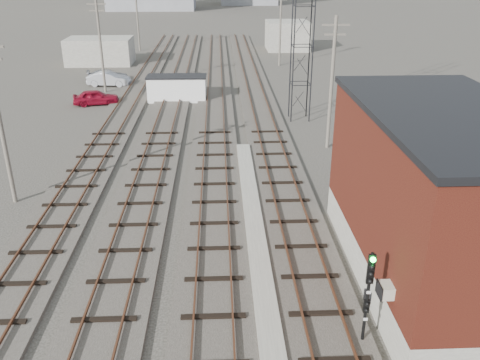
{
  "coord_description": "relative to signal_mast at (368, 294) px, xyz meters",
  "views": [
    {
      "loc": [
        -1.16,
        -5.75,
        12.38
      ],
      "look_at": [
        -0.17,
        17.43,
        2.2
      ],
      "focal_mm": 38.0,
      "sensor_mm": 36.0,
      "label": 1
    }
  ],
  "objects": [
    {
      "name": "track_left",
      "position": [
        -13.2,
        31.01,
        -2.01
      ],
      "size": [
        3.2,
        90.0,
        0.39
      ],
      "color": "#332D28",
      "rests_on": "ground"
    },
    {
      "name": "utility_pole_right_a",
      "position": [
        2.8,
        20.01,
        2.68
      ],
      "size": [
        1.8,
        0.24,
        9.0
      ],
      "color": "#595147",
      "rests_on": "ground"
    },
    {
      "name": "platform_curb",
      "position": [
        -3.2,
        6.01,
        -1.99
      ],
      "size": [
        0.9,
        28.0,
        0.26
      ],
      "primitive_type": "cube",
      "color": "gray",
      "rests_on": "ground"
    },
    {
      "name": "car_silver",
      "position": [
        -16.34,
        39.77,
        -1.39
      ],
      "size": [
        4.55,
        1.94,
        1.46
      ],
      "primitive_type": "imported",
      "rotation": [
        0.0,
        0.0,
        1.48
      ],
      "color": "#B0B1B8",
      "rests_on": "ground"
    },
    {
      "name": "ground",
      "position": [
        -3.7,
        52.01,
        -2.12
      ],
      "size": [
        320.0,
        320.0,
        0.0
      ],
      "primitive_type": "plane",
      "color": "#282621",
      "rests_on": "ground"
    },
    {
      "name": "track_mid_left",
      "position": [
        -9.2,
        31.01,
        -2.01
      ],
      "size": [
        3.2,
        90.0,
        0.39
      ],
      "color": "#332D28",
      "rests_on": "ground"
    },
    {
      "name": "utility_pole_left_c",
      "position": [
        -16.2,
        62.01,
        2.68
      ],
      "size": [
        1.8,
        0.24,
        9.0
      ],
      "color": "#595147",
      "rests_on": "ground"
    },
    {
      "name": "brick_building",
      "position": [
        3.8,
        4.01,
        1.51
      ],
      "size": [
        6.54,
        12.2,
        7.22
      ],
      "color": "gray",
      "rests_on": "ground"
    },
    {
      "name": "shed_left",
      "position": [
        -19.7,
        52.01,
        -0.52
      ],
      "size": [
        8.0,
        5.0,
        3.2
      ],
      "primitive_type": "cube",
      "color": "gray",
      "rests_on": "ground"
    },
    {
      "name": "shed_right",
      "position": [
        5.3,
        62.01,
        -0.12
      ],
      "size": [
        6.0,
        6.0,
        4.0
      ],
      "primitive_type": "cube",
      "color": "gray",
      "rests_on": "ground"
    },
    {
      "name": "car_grey",
      "position": [
        -16.86,
        41.9,
        -1.48
      ],
      "size": [
        4.66,
        2.75,
        1.27
      ],
      "primitive_type": "imported",
      "rotation": [
        0.0,
        0.0,
        1.81
      ],
      "color": "slate",
      "rests_on": "ground"
    },
    {
      "name": "switch_stand",
      "position": [
        -9.44,
        33.27,
        -1.44
      ],
      "size": [
        0.4,
        0.4,
        1.44
      ],
      "rotation": [
        0.0,
        0.0,
        -0.23
      ],
      "color": "black",
      "rests_on": "ground"
    },
    {
      "name": "site_trailer",
      "position": [
        -8.75,
        33.51,
        -0.94
      ],
      "size": [
        5.57,
        2.48,
        2.33
      ],
      "rotation": [
        0.0,
        0.0,
        -0.01
      ],
      "color": "white",
      "rests_on": "ground"
    },
    {
      "name": "utility_pole_left_b",
      "position": [
        -16.2,
        37.01,
        2.68
      ],
      "size": [
        1.8,
        0.24,
        9.0
      ],
      "color": "#595147",
      "rests_on": "ground"
    },
    {
      "name": "car_red",
      "position": [
        -16.09,
        32.29,
        -1.43
      ],
      "size": [
        4.3,
        2.42,
        1.38
      ],
      "primitive_type": "imported",
      "rotation": [
        0.0,
        0.0,
        1.77
      ],
      "color": "maroon",
      "rests_on": "ground"
    },
    {
      "name": "signal_mast",
      "position": [
        0.0,
        0.0,
        0.0
      ],
      "size": [
        0.4,
        0.4,
        3.69
      ],
      "color": "gray",
      "rests_on": "ground"
    },
    {
      "name": "track_right",
      "position": [
        -1.2,
        31.01,
        -2.01
      ],
      "size": [
        3.2,
        90.0,
        0.39
      ],
      "color": "#332D28",
      "rests_on": "ground"
    },
    {
      "name": "lattice_tower",
      "position": [
        1.8,
        27.01,
        5.38
      ],
      "size": [
        1.6,
        1.6,
        15.0
      ],
      "color": "black",
      "rests_on": "ground"
    },
    {
      "name": "track_mid_right",
      "position": [
        -5.2,
        31.01,
        -2.01
      ],
      "size": [
        3.2,
        90.0,
        0.39
      ],
      "color": "#332D28",
      "rests_on": "ground"
    },
    {
      "name": "utility_pole_right_b",
      "position": [
        2.8,
        50.01,
        2.68
      ],
      "size": [
        1.8,
        0.24,
        9.0
      ],
      "color": "#595147",
      "rests_on": "ground"
    }
  ]
}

